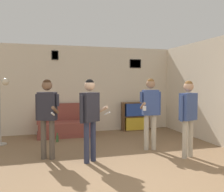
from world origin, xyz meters
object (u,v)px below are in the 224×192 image
(couch, at_px, (64,125))
(person_spectator_near_bookshelf, at_px, (188,111))
(person_player_foreground_left, at_px, (47,110))
(floor_lamp, at_px, (0,95))
(person_player_foreground_center, at_px, (90,112))
(bookshelf, at_px, (135,116))
(person_watcher_holding_cup, at_px, (150,106))
(bottle_on_floor, at_px, (57,138))

(couch, bearing_deg, person_spectator_near_bookshelf, -51.57)
(couch, xyz_separation_m, person_player_foreground_left, (-0.52, -2.19, 0.70))
(floor_lamp, distance_m, person_player_foreground_center, 2.75)
(person_spectator_near_bookshelf, bearing_deg, bookshelf, 89.22)
(floor_lamp, relative_size, person_player_foreground_left, 1.02)
(person_watcher_holding_cup, bearing_deg, bottle_on_floor, 146.13)
(couch, relative_size, person_player_foreground_center, 0.93)
(person_player_foreground_left, bearing_deg, bottle_on_floor, 78.92)
(person_player_foreground_center, relative_size, bottle_on_floor, 6.88)
(bookshelf, height_order, person_watcher_holding_cup, person_watcher_holding_cup)
(person_player_foreground_left, xyz_separation_m, bottle_on_floor, (0.28, 1.44, -0.91))
(couch, height_order, floor_lamp, floor_lamp)
(person_watcher_holding_cup, relative_size, bottle_on_floor, 6.99)
(floor_lamp, distance_m, person_watcher_holding_cup, 3.74)
(person_watcher_holding_cup, height_order, bottle_on_floor, person_watcher_holding_cup)
(couch, xyz_separation_m, bookshelf, (2.34, 0.19, 0.15))
(person_watcher_holding_cup, bearing_deg, person_player_foreground_center, -162.04)
(couch, relative_size, bottle_on_floor, 6.41)
(bookshelf, bearing_deg, person_watcher_holding_cup, -103.18)
(person_player_foreground_center, xyz_separation_m, bottle_on_floor, (-0.52, 1.86, -0.91))
(person_player_foreground_center, relative_size, person_watcher_holding_cup, 0.98)
(couch, height_order, bookshelf, couch)
(person_player_foreground_left, bearing_deg, bookshelf, 39.82)
(person_player_foreground_left, distance_m, bottle_on_floor, 1.72)
(couch, xyz_separation_m, bottle_on_floor, (-0.24, -0.76, -0.21))
(couch, height_order, person_player_foreground_center, person_player_foreground_center)
(person_watcher_holding_cup, distance_m, person_spectator_near_bookshelf, 0.92)
(floor_lamp, bearing_deg, bottle_on_floor, -4.28)
(couch, xyz_separation_m, person_watcher_holding_cup, (1.80, -2.12, 0.72))
(floor_lamp, xyz_separation_m, person_spectator_near_bookshelf, (3.93, -2.24, -0.27))
(person_player_foreground_left, distance_m, person_player_foreground_center, 0.90)
(person_player_foreground_left, height_order, person_spectator_near_bookshelf, person_player_foreground_left)
(bottle_on_floor, bearing_deg, person_watcher_holding_cup, -33.87)
(floor_lamp, relative_size, person_spectator_near_bookshelf, 1.04)
(couch, distance_m, person_player_foreground_center, 2.72)
(person_spectator_near_bookshelf, relative_size, bottle_on_floor, 6.77)
(person_player_foreground_center, bearing_deg, person_watcher_holding_cup, 17.96)
(person_watcher_holding_cup, relative_size, person_spectator_near_bookshelf, 1.03)
(floor_lamp, relative_size, bottle_on_floor, 7.06)
(couch, relative_size, floor_lamp, 0.91)
(bookshelf, distance_m, person_player_foreground_center, 3.53)
(person_spectator_near_bookshelf, bearing_deg, person_player_foreground_center, 172.25)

